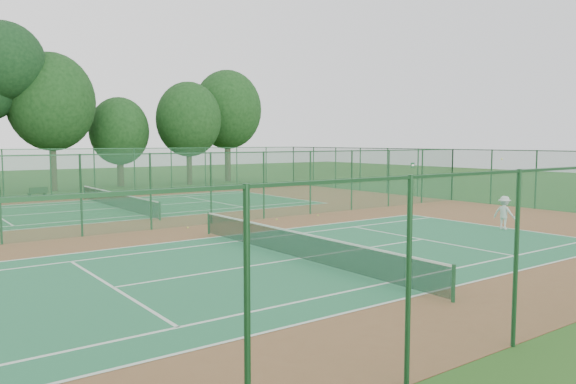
% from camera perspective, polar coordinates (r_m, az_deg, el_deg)
% --- Properties ---
extents(ground, '(120.00, 120.00, 0.00)m').
position_cam_1_polar(ground, '(26.92, -10.67, -3.50)').
color(ground, '#234B17').
rests_on(ground, ground).
extents(red_pad, '(40.00, 36.00, 0.01)m').
position_cam_1_polar(red_pad, '(26.92, -10.67, -3.49)').
color(red_pad, brown).
rests_on(red_pad, ground).
extents(court_near, '(23.77, 10.97, 0.01)m').
position_cam_1_polar(court_near, '(19.32, 1.04, -6.80)').
color(court_near, '#216844').
rests_on(court_near, red_pad).
extents(court_far, '(23.77, 10.97, 0.01)m').
position_cam_1_polar(court_far, '(35.19, -17.03, -1.58)').
color(court_far, '#1F6338').
rests_on(court_far, red_pad).
extents(fence_north, '(40.00, 0.09, 3.50)m').
position_cam_1_polar(fence_north, '(43.62, -21.00, 1.88)').
color(fence_north, '#1A4F29').
rests_on(fence_north, ground).
extents(fence_south, '(40.00, 0.09, 3.50)m').
position_cam_1_polar(fence_south, '(13.14, 25.69, -5.28)').
color(fence_south, '#1B5230').
rests_on(fence_south, ground).
extents(fence_east, '(0.09, 36.00, 3.50)m').
position_cam_1_polar(fence_east, '(39.65, 16.34, 1.72)').
color(fence_east, '#1A4F2C').
rests_on(fence_east, ground).
extents(fence_divider, '(40.00, 0.09, 3.50)m').
position_cam_1_polar(fence_divider, '(26.71, -10.73, 0.24)').
color(fence_divider, '#184A29').
rests_on(fence_divider, ground).
extents(tennis_net_near, '(0.10, 12.90, 0.97)m').
position_cam_1_polar(tennis_net_near, '(19.21, 1.05, -5.25)').
color(tennis_net_near, '#13351A').
rests_on(tennis_net_near, ground).
extents(tennis_net_far, '(0.10, 12.90, 0.97)m').
position_cam_1_polar(tennis_net_far, '(35.13, -17.05, -0.72)').
color(tennis_net_far, '#153B22').
rests_on(tennis_net_far, ground).
extents(player_near, '(0.69, 1.05, 1.53)m').
position_cam_1_polar(player_near, '(27.27, 21.12, -1.98)').
color(player_near, silver).
rests_on(player_near, court_near).
extents(bench, '(1.37, 0.73, 0.81)m').
position_cam_1_polar(bench, '(42.66, -24.06, -0.09)').
color(bench, '#123318').
rests_on(bench, red_pad).
extents(stray_ball_a, '(0.08, 0.08, 0.08)m').
position_cam_1_polar(stray_ball_a, '(28.60, -1.16, -2.80)').
color(stray_ball_a, '#BFDA32').
rests_on(stray_ball_a, red_pad).
extents(stray_ball_b, '(0.08, 0.08, 0.08)m').
position_cam_1_polar(stray_ball_b, '(30.24, 3.07, -2.37)').
color(stray_ball_b, '#BCD130').
rests_on(stray_ball_b, red_pad).
extents(stray_ball_c, '(0.07, 0.07, 0.07)m').
position_cam_1_polar(stray_ball_c, '(26.37, -10.15, -3.57)').
color(stray_ball_c, '#CDE936').
rests_on(stray_ball_c, red_pad).
extents(evergreen_row, '(39.00, 5.00, 12.00)m').
position_cam_1_polar(evergreen_row, '(49.90, -22.28, 0.19)').
color(evergreen_row, black).
rests_on(evergreen_row, ground).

